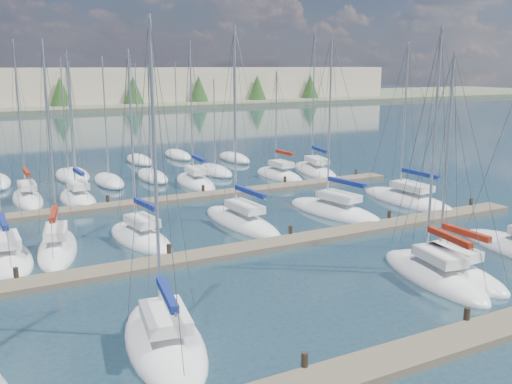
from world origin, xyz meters
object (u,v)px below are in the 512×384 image
sailboat_h (6,259)px  sailboat_c (164,341)px  sailboat_j (141,238)px  sailboat_q (279,175)px  sailboat_e (448,271)px  sailboat_m (407,200)px  sailboat_n (28,199)px  sailboat_p (195,182)px  sailboat_k (242,222)px  sailboat_i (58,248)px  sailboat_r (315,171)px  sailboat_d (433,275)px  sailboat_o (78,199)px  sailboat_l (334,211)px

sailboat_h → sailboat_c: (4.56, -13.33, -0.00)m
sailboat_j → sailboat_c: (-3.19, -13.63, -0.00)m
sailboat_q → sailboat_c: bearing=-129.4°
sailboat_e → sailboat_j: (-12.37, 13.26, -0.00)m
sailboat_m → sailboat_n: (-26.61, 14.62, 0.03)m
sailboat_p → sailboat_e: size_ratio=1.13×
sailboat_k → sailboat_m: bearing=-4.8°
sailboat_i → sailboat_q: 26.63m
sailboat_n → sailboat_c: size_ratio=1.01×
sailboat_r → sailboat_i: sailboat_r is taller
sailboat_p → sailboat_e: 27.84m
sailboat_m → sailboat_d: (-10.52, -13.32, 0.01)m
sailboat_d → sailboat_q: size_ratio=1.22×
sailboat_p → sailboat_n: (-14.41, 0.14, 0.02)m
sailboat_n → sailboat_e: 32.74m
sailboat_d → sailboat_r: bearing=76.7°
sailboat_p → sailboat_c: size_ratio=1.03×
sailboat_r → sailboat_m: (-0.68, -14.12, -0.01)m
sailboat_e → sailboat_d: bearing=-175.8°
sailboat_h → sailboat_i: size_ratio=0.96×
sailboat_o → sailboat_j: (1.30, -12.69, -0.01)m
sailboat_k → sailboat_j: bearing=179.4°
sailboat_l → sailboat_j: sailboat_l is taller
sailboat_d → sailboat_o: bearing=124.5°
sailboat_l → sailboat_j: bearing=169.7°
sailboat_p → sailboat_j: sailboat_p is taller
sailboat_i → sailboat_e: sailboat_i is taller
sailboat_l → sailboat_c: size_ratio=1.02×
sailboat_p → sailboat_e: bearing=-79.8°
sailboat_p → sailboat_d: sailboat_p is taller
sailboat_i → sailboat_d: (16.15, -13.60, -0.01)m
sailboat_q → sailboat_k: 17.25m
sailboat_l → sailboat_i: 19.48m
sailboat_m → sailboat_j: 21.76m
sailboat_o → sailboat_q: size_ratio=1.16×
sailboat_d → sailboat_j: 17.47m
sailboat_i → sailboat_e: (17.28, -13.50, -0.01)m
sailboat_m → sailboat_d: 16.97m
sailboat_h → sailboat_q: 29.37m
sailboat_o → sailboat_n: sailboat_n is taller
sailboat_d → sailboat_q: (6.80, 27.12, -0.01)m
sailboat_m → sailboat_l: bearing=180.0°
sailboat_q → sailboat_j: bearing=-144.3°
sailboat_l → sailboat_i: sailboat_l is taller
sailboat_r → sailboat_q: 4.41m
sailboat_p → sailboat_i: (-14.46, -14.20, 0.01)m
sailboat_p → sailboat_n: size_ratio=1.01×
sailboat_o → sailboat_c: bearing=-96.8°
sailboat_m → sailboat_j: size_ratio=1.07×
sailboat_o → sailboat_j: 12.76m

